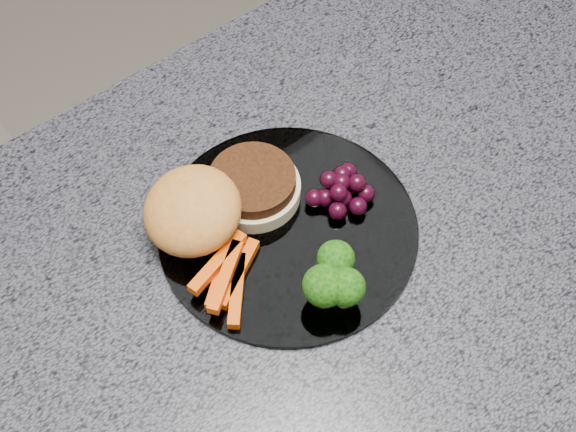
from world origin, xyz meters
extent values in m
cube|color=brown|center=(0.00, 0.00, 0.43)|extent=(1.20, 0.60, 0.86)
cube|color=#4B4B55|center=(0.00, 0.00, 0.88)|extent=(1.20, 0.60, 0.04)
cylinder|color=white|center=(0.00, 0.02, 0.90)|extent=(0.26, 0.26, 0.01)
cylinder|color=beige|center=(0.00, 0.07, 0.91)|extent=(0.11, 0.11, 0.02)
cylinder|color=#3A1A0B|center=(0.00, 0.07, 0.93)|extent=(0.10, 0.10, 0.01)
ellipsoid|color=#C07B30|center=(-0.07, 0.08, 0.93)|extent=(0.11, 0.11, 0.05)
cube|color=#D64803|center=(-0.08, 0.02, 0.91)|extent=(0.07, 0.06, 0.01)
cube|color=#D64803|center=(-0.07, 0.01, 0.91)|extent=(0.07, 0.05, 0.01)
cube|color=#D64803|center=(-0.08, -0.01, 0.91)|extent=(0.06, 0.06, 0.01)
cube|color=#D64803|center=(-0.08, 0.02, 0.92)|extent=(0.08, 0.03, 0.01)
cube|color=#D64803|center=(-0.08, 0.01, 0.92)|extent=(0.07, 0.05, 0.01)
cylinder|color=#649837|center=(-0.02, -0.07, 0.91)|extent=(0.01, 0.01, 0.02)
ellipsoid|color=#0A3607|center=(-0.02, -0.07, 0.94)|extent=(0.04, 0.04, 0.04)
cylinder|color=#649837|center=(0.00, -0.05, 0.91)|extent=(0.01, 0.01, 0.02)
ellipsoid|color=#0A3607|center=(0.00, -0.05, 0.93)|extent=(0.04, 0.04, 0.03)
cylinder|color=#649837|center=(-0.01, -0.08, 0.91)|extent=(0.01, 0.01, 0.02)
ellipsoid|color=#0A3607|center=(-0.01, -0.08, 0.94)|extent=(0.04, 0.04, 0.03)
sphere|color=black|center=(0.07, 0.01, 0.92)|extent=(0.02, 0.02, 0.02)
sphere|color=black|center=(0.08, 0.02, 0.92)|extent=(0.02, 0.02, 0.02)
sphere|color=black|center=(0.07, 0.03, 0.92)|extent=(0.02, 0.02, 0.02)
sphere|color=black|center=(0.05, 0.02, 0.92)|extent=(0.02, 0.02, 0.02)
sphere|color=black|center=(0.05, 0.00, 0.92)|extent=(0.02, 0.02, 0.02)
sphere|color=black|center=(0.07, -0.01, 0.92)|extent=(0.02, 0.02, 0.02)
sphere|color=black|center=(0.09, 0.00, 0.92)|extent=(0.02, 0.02, 0.02)
sphere|color=black|center=(0.09, 0.03, 0.92)|extent=(0.02, 0.02, 0.02)
sphere|color=black|center=(0.04, 0.03, 0.92)|extent=(0.02, 0.02, 0.02)
sphere|color=black|center=(0.07, 0.02, 0.93)|extent=(0.02, 0.02, 0.02)
sphere|color=black|center=(0.06, 0.01, 0.93)|extent=(0.02, 0.02, 0.02)
sphere|color=black|center=(0.08, 0.01, 0.93)|extent=(0.02, 0.02, 0.02)
sphere|color=black|center=(0.06, 0.03, 0.93)|extent=(0.02, 0.02, 0.02)
sphere|color=black|center=(0.08, 0.02, 0.93)|extent=(0.02, 0.02, 0.02)
camera|label=1|loc=(-0.27, -0.32, 1.57)|focal=50.00mm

